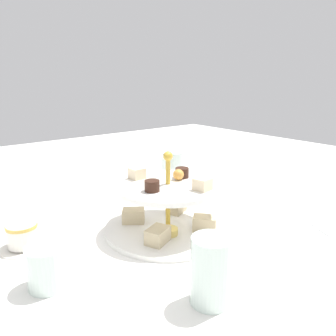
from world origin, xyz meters
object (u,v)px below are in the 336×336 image
at_px(teacup_with_saucer, 23,237).
at_px(butter_knife_right, 60,202).
at_px(water_glass_short_left, 47,267).
at_px(water_glass_tall_right, 173,171).
at_px(water_glass_mid_back, 211,271).
at_px(butter_knife_left, 310,222).
at_px(tiered_serving_stand, 168,210).

relative_size(teacup_with_saucer, butter_knife_right, 0.53).
distance_m(water_glass_short_left, butter_knife_right, 0.38).
bearing_deg(water_glass_tall_right, butter_knife_right, -107.94).
bearing_deg(teacup_with_saucer, butter_knife_right, 141.98).
relative_size(water_glass_short_left, teacup_with_saucer, 0.77).
xyz_separation_m(teacup_with_saucer, water_glass_mid_back, (0.34, 0.16, 0.03)).
height_order(butter_knife_right, water_glass_mid_back, water_glass_mid_back).
bearing_deg(butter_knife_right, water_glass_short_left, 50.50).
bearing_deg(water_glass_short_left, water_glass_tall_right, 118.15).
height_order(water_glass_tall_right, water_glass_short_left, water_glass_tall_right).
bearing_deg(water_glass_short_left, teacup_with_saucer, 177.61).
bearing_deg(butter_knife_left, teacup_with_saucer, 88.29).
bearing_deg(butter_knife_left, butter_knife_right, 65.64).
height_order(water_glass_tall_right, butter_knife_right, water_glass_tall_right).
xyz_separation_m(water_glass_tall_right, butter_knife_left, (0.38, 0.09, -0.05)).
bearing_deg(tiered_serving_stand, water_glass_mid_back, -24.64).
bearing_deg(butter_knife_left, tiered_serving_stand, 84.07).
distance_m(tiered_serving_stand, water_glass_tall_right, 0.28).
bearing_deg(butter_knife_right, water_glass_tall_right, 146.96).
relative_size(water_glass_tall_right, water_glass_mid_back, 1.09).
relative_size(butter_knife_left, water_glass_mid_back, 1.64).
bearing_deg(water_glass_short_left, butter_knife_right, 155.60).
bearing_deg(butter_knife_left, water_glass_short_left, 102.35).
bearing_deg(water_glass_short_left, tiered_serving_stand, 98.03).
relative_size(water_glass_tall_right, butter_knife_right, 0.66).
xyz_separation_m(tiered_serving_stand, water_glass_mid_back, (0.23, -0.10, 0.01)).
bearing_deg(tiered_serving_stand, water_glass_tall_right, 138.26).
bearing_deg(teacup_with_saucer, butter_knife_left, 62.27).
bearing_deg(teacup_with_saucer, water_glass_mid_back, 25.76).
distance_m(water_glass_tall_right, teacup_with_saucer, 0.47).
xyz_separation_m(water_glass_tall_right, water_glass_mid_back, (0.44, -0.29, -0.00)).
height_order(water_glass_short_left, butter_knife_right, water_glass_short_left).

